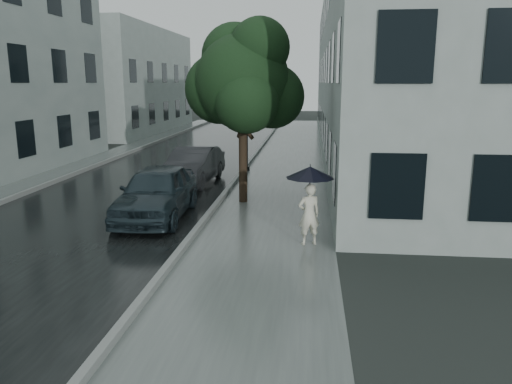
# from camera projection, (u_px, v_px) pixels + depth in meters

# --- Properties ---
(ground) EXTENTS (120.00, 120.00, 0.00)m
(ground) POSITION_uv_depth(u_px,v_px,m) (242.00, 272.00, 10.39)
(ground) COLOR black
(ground) RESTS_ON ground
(sidewalk) EXTENTS (3.50, 60.00, 0.01)m
(sidewalk) POSITION_uv_depth(u_px,v_px,m) (284.00, 172.00, 22.01)
(sidewalk) COLOR slate
(sidewalk) RESTS_ON ground
(kerb_near) EXTENTS (0.15, 60.00, 0.15)m
(kerb_near) POSITION_uv_depth(u_px,v_px,m) (243.00, 169.00, 22.19)
(kerb_near) COLOR slate
(kerb_near) RESTS_ON ground
(asphalt_road) EXTENTS (6.85, 60.00, 0.00)m
(asphalt_road) POSITION_uv_depth(u_px,v_px,m) (167.00, 170.00, 22.57)
(asphalt_road) COLOR black
(asphalt_road) RESTS_ON ground
(kerb_far) EXTENTS (0.15, 60.00, 0.15)m
(kerb_far) POSITION_uv_depth(u_px,v_px,m) (93.00, 167.00, 22.92)
(kerb_far) COLOR slate
(kerb_far) RESTS_ON ground
(sidewalk_far) EXTENTS (1.70, 60.00, 0.01)m
(sidewalk_far) POSITION_uv_depth(u_px,v_px,m) (74.00, 168.00, 23.04)
(sidewalk_far) COLOR #4C5451
(sidewalk_far) RESTS_ON ground
(building_near) EXTENTS (7.02, 36.00, 9.00)m
(building_near) POSITION_uv_depth(u_px,v_px,m) (386.00, 71.00, 27.77)
(building_near) COLOR gray
(building_near) RESTS_ON ground
(building_far_b) EXTENTS (7.02, 18.00, 8.00)m
(building_far_b) POSITION_uv_depth(u_px,v_px,m) (123.00, 81.00, 40.10)
(building_far_b) COLOR gray
(building_far_b) RESTS_ON ground
(pedestrian) EXTENTS (0.64, 0.53, 1.50)m
(pedestrian) POSITION_uv_depth(u_px,v_px,m) (309.00, 214.00, 12.02)
(pedestrian) COLOR beige
(pedestrian) RESTS_ON sidewalk
(umbrella) EXTENTS (1.31, 1.31, 1.04)m
(umbrella) POSITION_uv_depth(u_px,v_px,m) (310.00, 172.00, 11.83)
(umbrella) COLOR black
(umbrella) RESTS_ON ground
(street_tree) EXTENTS (3.91, 3.55, 5.84)m
(street_tree) POSITION_uv_depth(u_px,v_px,m) (243.00, 80.00, 15.81)
(street_tree) COLOR #332619
(street_tree) RESTS_ON ground
(lamp_post) EXTENTS (0.84, 0.36, 5.04)m
(lamp_post) POSITION_uv_depth(u_px,v_px,m) (243.00, 105.00, 21.74)
(lamp_post) COLOR black
(lamp_post) RESTS_ON ground
(car_near) EXTENTS (1.95, 4.52, 1.52)m
(car_near) POSITION_uv_depth(u_px,v_px,m) (157.00, 192.00, 14.43)
(car_near) COLOR #1B282E
(car_near) RESTS_ON ground
(car_far) EXTENTS (1.78, 4.37, 1.41)m
(car_far) POSITION_uv_depth(u_px,v_px,m) (193.00, 166.00, 19.35)
(car_far) COLOR black
(car_far) RESTS_ON ground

